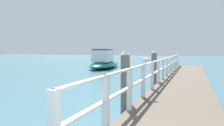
{
  "coord_description": "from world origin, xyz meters",
  "views": [
    {
      "loc": [
        0.46,
        -1.4,
        2.08
      ],
      "look_at": [
        -3.25,
        8.49,
        1.45
      ],
      "focal_mm": 35.21,
      "sensor_mm": 36.0,
      "label": 1
    }
  ],
  "objects_px": {
    "dock_piling_near": "(125,83)",
    "seagull_foreground": "(146,60)",
    "dock_piling_far": "(154,69)",
    "boat_1": "(104,62)"
  },
  "relations": [
    {
      "from": "dock_piling_near",
      "to": "dock_piling_far",
      "type": "relative_size",
      "value": 1.0
    },
    {
      "from": "seagull_foreground",
      "to": "boat_1",
      "type": "height_order",
      "value": "boat_1"
    },
    {
      "from": "seagull_foreground",
      "to": "dock_piling_far",
      "type": "bearing_deg",
      "value": 11.79
    },
    {
      "from": "dock_piling_near",
      "to": "seagull_foreground",
      "type": "relative_size",
      "value": 4.45
    },
    {
      "from": "seagull_foreground",
      "to": "boat_1",
      "type": "relative_size",
      "value": 0.05
    },
    {
      "from": "seagull_foreground",
      "to": "boat_1",
      "type": "bearing_deg",
      "value": 33.62
    },
    {
      "from": "seagull_foreground",
      "to": "boat_1",
      "type": "distance_m",
      "value": 17.94
    },
    {
      "from": "dock_piling_near",
      "to": "dock_piling_far",
      "type": "xyz_separation_m",
      "value": [
        0.0,
        5.1,
        0.0
      ]
    },
    {
      "from": "boat_1",
      "to": "seagull_foreground",
      "type": "bearing_deg",
      "value": 107.24
    },
    {
      "from": "dock_piling_far",
      "to": "boat_1",
      "type": "xyz_separation_m",
      "value": [
        -7.83,
        12.01,
        -0.34
      ]
    }
  ]
}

